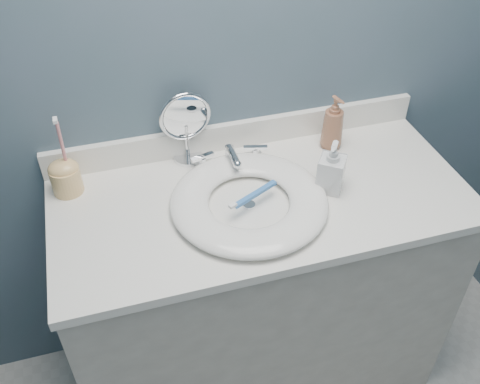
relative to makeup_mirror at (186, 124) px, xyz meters
name	(u,v)px	position (x,y,z in m)	size (l,w,h in m)	color
back_wall	(236,54)	(0.17, 0.04, 0.19)	(2.20, 0.02, 2.40)	#425963
vanity_cabinet	(259,295)	(0.17, -0.24, -0.59)	(1.20, 0.55, 0.85)	beige
countertop	(262,200)	(0.17, -0.24, -0.15)	(1.22, 0.57, 0.03)	white
backsplash	(237,134)	(0.17, 0.02, -0.09)	(1.22, 0.02, 0.09)	white
basin	(249,201)	(0.12, -0.27, -0.11)	(0.45, 0.45, 0.04)	white
drain	(249,205)	(0.12, -0.27, -0.13)	(0.04, 0.04, 0.01)	silver
faucet	(230,159)	(0.12, -0.07, -0.10)	(0.25, 0.13, 0.07)	silver
makeup_mirror	(186,124)	(0.00, 0.00, 0.00)	(0.16, 0.09, 0.24)	silver
soap_bottle_amber	(333,123)	(0.46, -0.07, -0.04)	(0.07, 0.07, 0.18)	#8F5B40
soap_bottle_clear	(332,167)	(0.37, -0.26, -0.05)	(0.07, 0.08, 0.16)	silver
toothbrush_holder	(65,175)	(-0.37, -0.06, -0.07)	(0.09, 0.09, 0.25)	#E9BB74
toothbrush_lying	(254,195)	(0.13, -0.28, -0.09)	(0.16, 0.09, 0.02)	#3672BF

